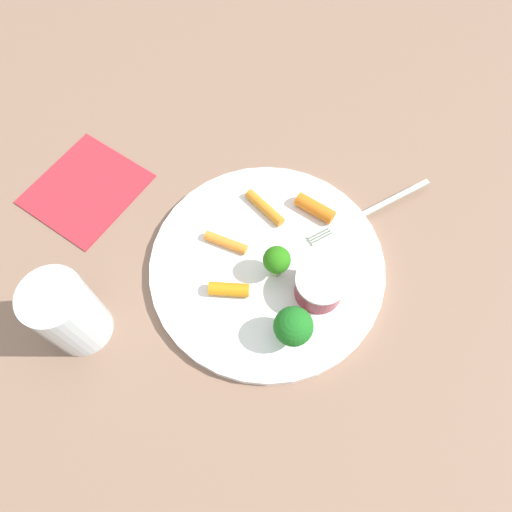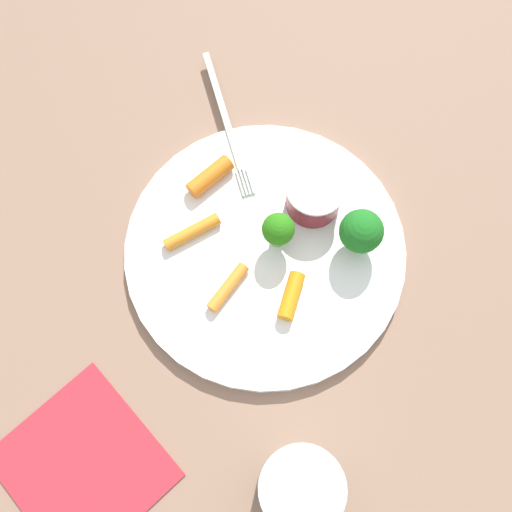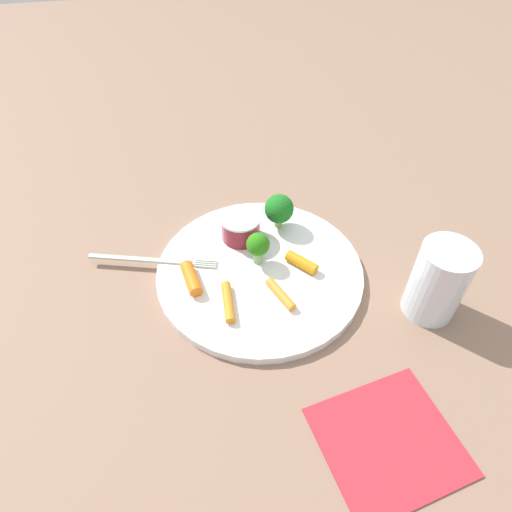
# 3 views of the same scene
# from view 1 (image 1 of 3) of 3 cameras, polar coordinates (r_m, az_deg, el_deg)

# --- Properties ---
(ground_plane) EXTENTS (2.40, 2.40, 0.00)m
(ground_plane) POSITION_cam_1_polar(r_m,az_deg,el_deg) (0.54, 1.34, -1.48)
(ground_plane) COLOR #876753
(plate) EXTENTS (0.27, 0.27, 0.01)m
(plate) POSITION_cam_1_polar(r_m,az_deg,el_deg) (0.54, 1.35, -1.21)
(plate) COLOR white
(plate) RESTS_ON ground_plane
(sauce_cup) EXTENTS (0.05, 0.05, 0.04)m
(sauce_cup) POSITION_cam_1_polar(r_m,az_deg,el_deg) (0.50, 7.71, -3.63)
(sauce_cup) COLOR maroon
(sauce_cup) RESTS_ON plate
(broccoli_floret_0) EXTENTS (0.03, 0.03, 0.05)m
(broccoli_floret_0) POSITION_cam_1_polar(r_m,az_deg,el_deg) (0.50, 2.27, -0.81)
(broccoli_floret_0) COLOR #82B06E
(broccoli_floret_0) RESTS_ON plate
(broccoli_floret_1) EXTENTS (0.04, 0.04, 0.05)m
(broccoli_floret_1) POSITION_cam_1_polar(r_m,az_deg,el_deg) (0.47, 4.54, -8.51)
(broccoli_floret_1) COLOR #8EAD5B
(broccoli_floret_1) RESTS_ON plate
(carrot_stick_0) EXTENTS (0.04, 0.04, 0.01)m
(carrot_stick_0) POSITION_cam_1_polar(r_m,az_deg,el_deg) (0.51, -3.30, -4.06)
(carrot_stick_0) COLOR orange
(carrot_stick_0) RESTS_ON plate
(carrot_stick_1) EXTENTS (0.01, 0.06, 0.01)m
(carrot_stick_1) POSITION_cam_1_polar(r_m,az_deg,el_deg) (0.56, 1.07, 5.88)
(carrot_stick_1) COLOR orange
(carrot_stick_1) RESTS_ON plate
(carrot_stick_2) EXTENTS (0.03, 0.05, 0.01)m
(carrot_stick_2) POSITION_cam_1_polar(r_m,az_deg,el_deg) (0.54, -3.67, 1.66)
(carrot_stick_2) COLOR orange
(carrot_stick_2) RESTS_ON plate
(carrot_stick_3) EXTENTS (0.03, 0.05, 0.02)m
(carrot_stick_3) POSITION_cam_1_polar(r_m,az_deg,el_deg) (0.56, 7.16, 5.78)
(carrot_stick_3) COLOR orange
(carrot_stick_3) RESTS_ON plate
(fork) EXTENTS (0.17, 0.06, 0.00)m
(fork) POSITION_cam_1_polar(r_m,az_deg,el_deg) (0.58, 13.45, 5.25)
(fork) COLOR #B3C0B1
(fork) RESTS_ON plate
(drinking_glass) EXTENTS (0.06, 0.06, 0.10)m
(drinking_glass) POSITION_cam_1_polar(r_m,az_deg,el_deg) (0.50, -21.79, -6.49)
(drinking_glass) COLOR silver
(drinking_glass) RESTS_ON ground_plane
(napkin) EXTENTS (0.15, 0.14, 0.00)m
(napkin) POSITION_cam_1_polar(r_m,az_deg,el_deg) (0.63, -19.93, 7.69)
(napkin) COLOR #AE2934
(napkin) RESTS_ON ground_plane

